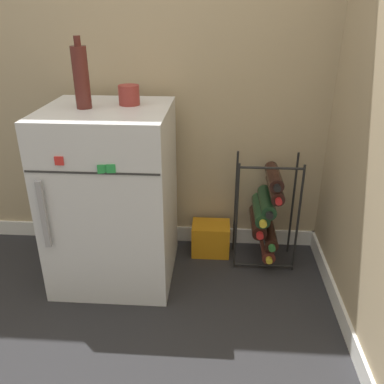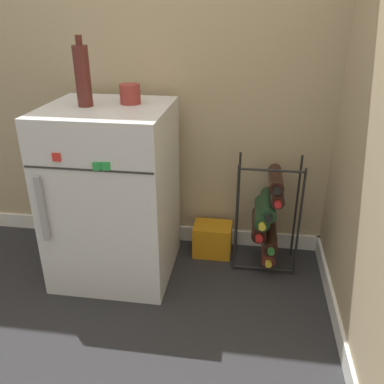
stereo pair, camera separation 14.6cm
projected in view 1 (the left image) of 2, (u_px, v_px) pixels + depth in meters
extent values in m
plane|color=#28282B|center=(150.00, 317.00, 1.84)|extent=(14.00, 14.00, 0.00)
cube|color=tan|center=(162.00, 13.00, 1.95)|extent=(6.72, 0.06, 2.50)
cube|color=white|center=(167.00, 233.00, 2.42)|extent=(6.72, 0.01, 0.09)
cube|color=silver|center=(113.00, 197.00, 1.98)|extent=(0.57, 0.54, 0.87)
cube|color=#2D2D2D|center=(92.00, 173.00, 1.64)|extent=(0.56, 0.00, 0.01)
cube|color=#9E9EA3|center=(44.00, 215.00, 1.71)|extent=(0.02, 0.02, 0.31)
cube|color=green|center=(111.00, 169.00, 1.62)|extent=(0.04, 0.01, 0.04)
cube|color=red|center=(59.00, 161.00, 1.62)|extent=(0.04, 0.01, 0.04)
cube|color=green|center=(102.00, 169.00, 1.62)|extent=(0.04, 0.02, 0.04)
cylinder|color=black|center=(236.00, 218.00, 2.06)|extent=(0.01, 0.01, 0.60)
cylinder|color=black|center=(298.00, 220.00, 2.04)|extent=(0.01, 0.01, 0.60)
cylinder|color=black|center=(235.00, 203.00, 2.22)|extent=(0.01, 0.01, 0.60)
cylinder|color=black|center=(293.00, 205.00, 2.20)|extent=(0.01, 0.01, 0.60)
cylinder|color=black|center=(263.00, 265.00, 2.17)|extent=(0.31, 0.01, 0.01)
cylinder|color=black|center=(272.00, 168.00, 1.94)|extent=(0.31, 0.01, 0.01)
cylinder|color=#56231E|center=(266.00, 245.00, 2.22)|extent=(0.07, 0.27, 0.07)
cylinder|color=gold|center=(269.00, 260.00, 2.08)|extent=(0.03, 0.02, 0.03)
cylinder|color=black|center=(269.00, 232.00, 2.18)|extent=(0.07, 0.30, 0.07)
cylinder|color=#2D7033|center=(272.00, 248.00, 2.04)|extent=(0.03, 0.02, 0.03)
cylinder|color=black|center=(258.00, 221.00, 2.16)|extent=(0.08, 0.27, 0.08)
cylinder|color=red|center=(260.00, 236.00, 2.03)|extent=(0.04, 0.02, 0.04)
cylinder|color=#19381E|center=(261.00, 210.00, 2.13)|extent=(0.08, 0.27, 0.08)
cylinder|color=gold|center=(263.00, 224.00, 2.00)|extent=(0.04, 0.02, 0.04)
cylinder|color=#19381E|center=(267.00, 202.00, 2.11)|extent=(0.08, 0.27, 0.08)
cylinder|color=black|center=(270.00, 215.00, 1.98)|extent=(0.04, 0.02, 0.04)
cylinder|color=black|center=(275.00, 188.00, 2.07)|extent=(0.07, 0.28, 0.07)
cylinder|color=red|center=(279.00, 201.00, 1.94)|extent=(0.03, 0.02, 0.03)
cylinder|color=black|center=(274.00, 177.00, 2.05)|extent=(0.07, 0.25, 0.07)
cylinder|color=black|center=(277.00, 188.00, 1.92)|extent=(0.03, 0.02, 0.03)
cube|color=orange|center=(211.00, 238.00, 2.28)|extent=(0.21, 0.15, 0.18)
cylinder|color=maroon|center=(129.00, 95.00, 1.83)|extent=(0.09, 0.09, 0.09)
cylinder|color=#56231E|center=(81.00, 78.00, 1.74)|extent=(0.07, 0.07, 0.26)
cylinder|color=#56231E|center=(77.00, 41.00, 1.67)|extent=(0.03, 0.03, 0.04)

